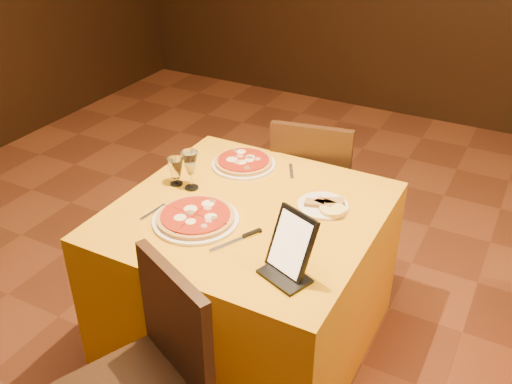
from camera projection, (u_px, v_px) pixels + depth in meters
The scene contains 11 objects.
main_table at pixel (249, 277), 2.65m from camera, with size 1.10×1.10×0.75m, color orange.
chair_main_far at pixel (315, 187), 3.20m from camera, with size 0.37×0.37×0.91m, color black, non-canonical shape.
pizza_near at pixel (196, 218), 2.37m from camera, with size 0.36×0.36×0.03m.
pizza_far at pixel (244, 163), 2.79m from camera, with size 0.31×0.31×0.03m.
cutlet_dish at pixel (323, 205), 2.46m from camera, with size 0.22×0.22×0.03m.
wine_glass at pixel (191, 170), 2.56m from camera, with size 0.07×0.07×0.19m, color #D9D87B, non-canonical shape.
water_glass at pixel (176, 172), 2.61m from camera, with size 0.07×0.07×0.13m, color silver, non-canonical shape.
tablet at pixel (291, 243), 2.04m from camera, with size 0.18×0.02×0.24m, color black.
knife at pixel (234, 241), 2.25m from camera, with size 0.22×0.02×0.01m, color silver.
fork_near at pixel (153, 212), 2.43m from camera, with size 0.15×0.02×0.01m, color silver.
fork_far at pixel (291, 171), 2.74m from camera, with size 0.15×0.02×0.01m, color #A8A8AF.
Camera 1 is at (0.82, -1.47, 2.07)m, focal length 40.00 mm.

